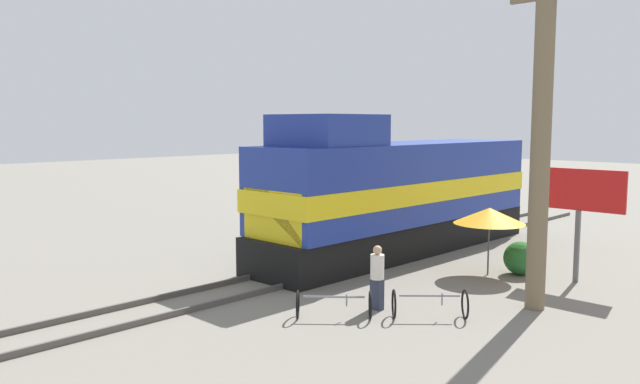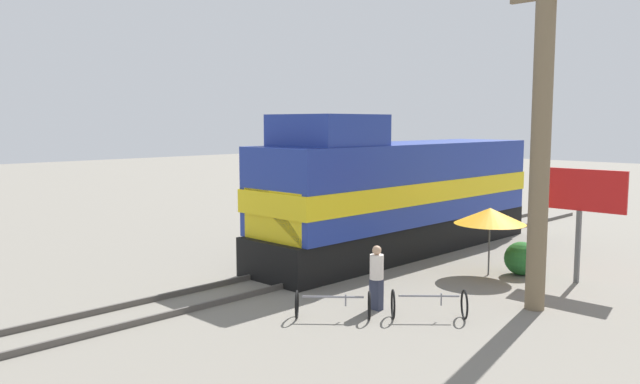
# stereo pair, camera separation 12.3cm
# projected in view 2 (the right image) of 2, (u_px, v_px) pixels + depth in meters

# --- Properties ---
(ground_plane) EXTENTS (120.00, 120.00, 0.00)m
(ground_plane) POSITION_uv_depth(u_px,v_px,m) (345.00, 265.00, 20.19)
(ground_plane) COLOR slate
(rail_near) EXTENTS (0.08, 31.84, 0.15)m
(rail_near) POSITION_uv_depth(u_px,v_px,m) (330.00, 259.00, 20.68)
(rail_near) COLOR #4C4742
(rail_near) RESTS_ON ground_plane
(rail_far) EXTENTS (0.08, 31.84, 0.15)m
(rail_far) POSITION_uv_depth(u_px,v_px,m) (362.00, 266.00, 19.68)
(rail_far) COLOR #4C4742
(rail_far) RESTS_ON ground_plane
(locomotive) EXTENTS (2.95, 12.75, 4.84)m
(locomotive) POSITION_uv_depth(u_px,v_px,m) (396.00, 194.00, 21.81)
(locomotive) COLOR black
(locomotive) RESTS_ON ground_plane
(utility_pole) EXTENTS (1.80, 0.47, 8.55)m
(utility_pole) POSITION_uv_depth(u_px,v_px,m) (541.00, 134.00, 14.96)
(utility_pole) COLOR #726047
(utility_pole) RESTS_ON ground_plane
(vendor_umbrella) EXTENTS (2.13, 2.13, 2.04)m
(vendor_umbrella) POSITION_uv_depth(u_px,v_px,m) (490.00, 216.00, 18.68)
(vendor_umbrella) COLOR #4C4C4C
(vendor_umbrella) RESTS_ON ground_plane
(billboard_sign) EXTENTS (2.55, 0.12, 3.28)m
(billboard_sign) POSITION_uv_depth(u_px,v_px,m) (580.00, 196.00, 17.70)
(billboard_sign) COLOR #595959
(billboard_sign) RESTS_ON ground_plane
(shrub_cluster) EXTENTS (1.01, 1.01, 1.01)m
(shrub_cluster) POSITION_uv_depth(u_px,v_px,m) (521.00, 258.00, 18.81)
(shrub_cluster) COLOR #236028
(shrub_cluster) RESTS_ON ground_plane
(person_bystander) EXTENTS (0.34, 0.34, 1.60)m
(person_bystander) POSITION_uv_depth(u_px,v_px,m) (377.00, 275.00, 15.28)
(person_bystander) COLOR #2D3347
(person_bystander) RESTS_ON ground_plane
(bicycle) EXTENTS (1.73, 1.69, 0.70)m
(bicycle) POSITION_uv_depth(u_px,v_px,m) (429.00, 304.00, 14.59)
(bicycle) COLOR black
(bicycle) RESTS_ON ground_plane
(bicycle_spare) EXTENTS (1.75, 1.68, 0.68)m
(bicycle_spare) POSITION_uv_depth(u_px,v_px,m) (333.00, 305.00, 14.59)
(bicycle_spare) COLOR black
(bicycle_spare) RESTS_ON ground_plane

